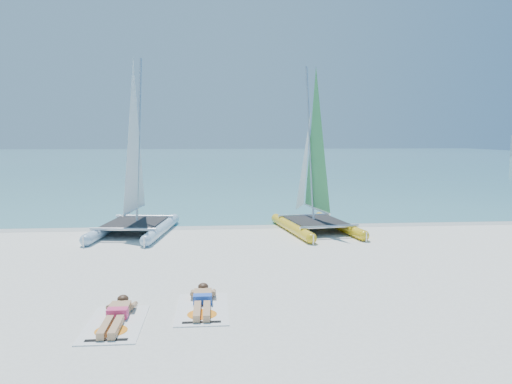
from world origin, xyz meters
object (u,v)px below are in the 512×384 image
(sunbather_a, at_px, (117,314))
(towel_b, at_px, (202,309))
(catamaran_blue, at_px, (135,179))
(towel_a, at_px, (115,324))
(catamaran_yellow, at_px, (312,176))
(sunbather_b, at_px, (203,300))

(sunbather_a, relative_size, towel_b, 0.93)
(catamaran_blue, height_order, towel_a, catamaran_blue)
(towel_a, bearing_deg, towel_b, 23.28)
(catamaran_yellow, distance_m, towel_b, 9.22)
(catamaran_yellow, xyz_separation_m, towel_a, (-5.31, -8.86, -1.91))
(sunbather_a, distance_m, towel_b, 1.62)
(towel_b, bearing_deg, sunbather_b, 90.00)
(catamaran_yellow, xyz_separation_m, towel_b, (-3.77, -8.20, -1.91))
(sunbather_a, xyz_separation_m, towel_b, (1.54, 0.47, -0.11))
(catamaran_blue, height_order, sunbather_b, catamaran_blue)
(towel_a, distance_m, sunbather_a, 0.22)
(towel_a, relative_size, sunbather_a, 1.07)
(catamaran_blue, distance_m, towel_b, 8.52)
(sunbather_a, height_order, sunbather_b, same)
(towel_a, xyz_separation_m, towel_b, (1.54, 0.66, 0.00))
(catamaran_blue, relative_size, sunbather_b, 3.68)
(catamaran_yellow, bearing_deg, towel_b, -123.75)
(sunbather_b, bearing_deg, towel_a, -150.98)
(catamaran_yellow, relative_size, sunbather_b, 3.53)
(towel_a, bearing_deg, catamaran_yellow, 59.07)
(sunbather_b, bearing_deg, towel_b, -90.00)
(towel_a, height_order, towel_b, same)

